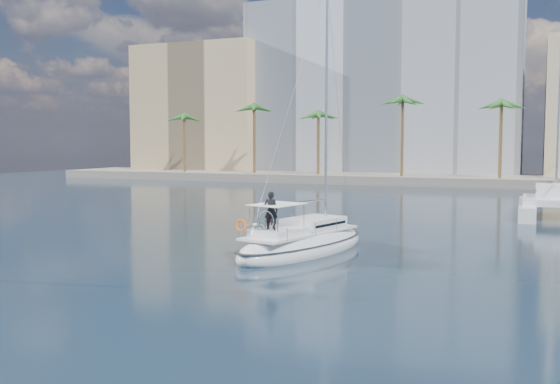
% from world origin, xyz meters
% --- Properties ---
extents(ground, '(160.00, 160.00, 0.00)m').
position_xyz_m(ground, '(0.00, 0.00, 0.00)').
color(ground, black).
rests_on(ground, ground).
extents(quay, '(120.00, 14.00, 1.20)m').
position_xyz_m(quay, '(0.00, 61.00, 0.60)').
color(quay, gray).
rests_on(quay, ground).
extents(building_modern, '(42.00, 16.00, 28.00)m').
position_xyz_m(building_modern, '(-12.00, 73.00, 14.00)').
color(building_modern, silver).
rests_on(building_modern, ground).
extents(building_tan_left, '(22.00, 14.00, 22.00)m').
position_xyz_m(building_tan_left, '(-42.00, 69.00, 11.00)').
color(building_tan_left, tan).
rests_on(building_tan_left, ground).
extents(palm_left, '(3.60, 3.60, 12.30)m').
position_xyz_m(palm_left, '(-34.00, 57.00, 10.28)').
color(palm_left, brown).
rests_on(palm_left, ground).
extents(palm_centre, '(3.60, 3.60, 12.30)m').
position_xyz_m(palm_centre, '(0.00, 57.00, 10.28)').
color(palm_centre, brown).
rests_on(palm_centre, ground).
extents(main_sloop, '(5.73, 10.60, 15.02)m').
position_xyz_m(main_sloop, '(-0.14, 3.22, 0.49)').
color(main_sloop, white).
rests_on(main_sloop, ground).
extents(catamaran, '(5.56, 10.89, 15.92)m').
position_xyz_m(catamaran, '(12.47, 25.16, 1.12)').
color(catamaran, white).
rests_on(catamaran, ground).
extents(seagull, '(1.08, 0.47, 0.20)m').
position_xyz_m(seagull, '(-4.04, 5.83, 0.96)').
color(seagull, silver).
rests_on(seagull, ground).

